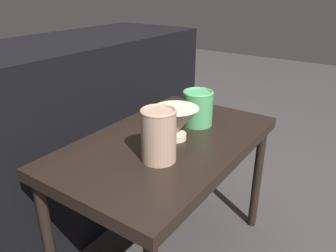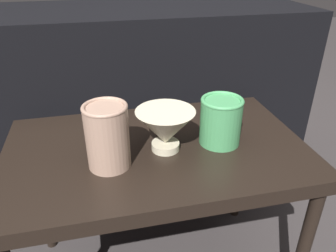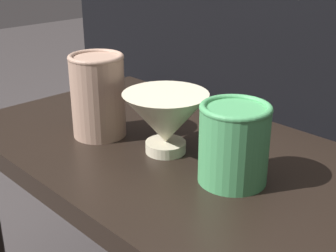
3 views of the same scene
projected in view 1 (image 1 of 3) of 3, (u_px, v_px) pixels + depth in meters
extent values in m
cube|color=black|center=(167.00, 145.00, 1.13)|extent=(0.81, 0.49, 0.04)
cylinder|color=black|center=(257.00, 179.00, 1.40)|extent=(0.04, 0.04, 0.48)
cylinder|color=black|center=(49.00, 242.00, 1.06)|extent=(0.04, 0.04, 0.48)
cylinder|color=black|center=(175.00, 153.00, 1.62)|extent=(0.04, 0.04, 0.48)
cube|color=black|center=(65.00, 133.00, 1.46)|extent=(1.41, 0.50, 0.80)
cylinder|color=beige|center=(176.00, 136.00, 1.12)|extent=(0.07, 0.07, 0.02)
cone|color=beige|center=(176.00, 121.00, 1.10)|extent=(0.15, 0.15, 0.09)
cylinder|color=tan|center=(159.00, 136.00, 0.96)|extent=(0.10, 0.10, 0.16)
torus|color=tan|center=(158.00, 111.00, 0.93)|extent=(0.11, 0.11, 0.01)
cylinder|color=#47995B|center=(198.00, 109.00, 1.22)|extent=(0.11, 0.11, 0.13)
torus|color=#47995B|center=(198.00, 92.00, 1.19)|extent=(0.11, 0.11, 0.01)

